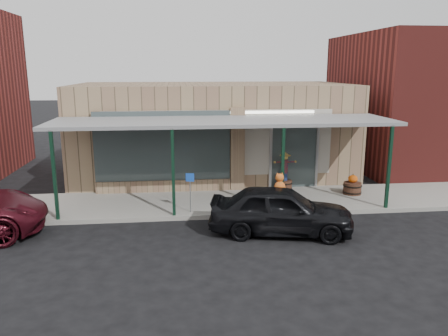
{
  "coord_description": "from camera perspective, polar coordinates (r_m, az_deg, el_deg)",
  "views": [
    {
      "loc": [
        -1.66,
        -11.61,
        4.87
      ],
      "look_at": [
        -0.1,
        2.6,
        1.6
      ],
      "focal_mm": 35.0,
      "sensor_mm": 36.0,
      "label": 1
    }
  ],
  "objects": [
    {
      "name": "barrel_pumpkin",
      "position": [
        17.45,
        16.42,
        -2.37
      ],
      "size": [
        0.86,
        0.86,
        0.8
      ],
      "rotation": [
        0.0,
        0.0,
        0.34
      ],
      "color": "#552F22",
      "rests_on": "sidewalk"
    },
    {
      "name": "parked_sedan",
      "position": [
        13.23,
        7.44,
        -5.45
      ],
      "size": [
        4.52,
        2.55,
        1.66
      ],
      "rotation": [
        0.0,
        0.0,
        1.36
      ],
      "color": "black",
      "rests_on": "ground"
    },
    {
      "name": "sidewalk",
      "position": [
        16.03,
        -0.03,
        -4.5
      ],
      "size": [
        40.0,
        3.2,
        0.15
      ],
      "primitive_type": "cube",
      "color": "gray",
      "rests_on": "ground"
    },
    {
      "name": "block_buildings_near",
      "position": [
        21.16,
        3.78,
        9.88
      ],
      "size": [
        61.0,
        8.0,
        8.0
      ],
      "color": "maroon",
      "rests_on": "ground"
    },
    {
      "name": "ground",
      "position": [
        12.7,
        1.76,
        -9.66
      ],
      "size": [
        120.0,
        120.0,
        0.0
      ],
      "primitive_type": "plane",
      "color": "black",
      "rests_on": "ground"
    },
    {
      "name": "barrel_scarecrow",
      "position": [
        17.42,
        7.93,
        -1.2
      ],
      "size": [
        0.89,
        0.76,
        1.52
      ],
      "rotation": [
        0.0,
        0.0,
        0.37
      ],
      "color": "#552F22",
      "rests_on": "sidewalk"
    },
    {
      "name": "awning",
      "position": [
        15.37,
        -0.02,
        5.95
      ],
      "size": [
        12.0,
        3.0,
        3.04
      ],
      "color": "gray",
      "rests_on": "ground"
    },
    {
      "name": "storefront",
      "position": [
        20.03,
        -1.46,
        4.92
      ],
      "size": [
        12.0,
        6.25,
        4.2
      ],
      "color": "#967C5C",
      "rests_on": "ground"
    },
    {
      "name": "handicap_sign",
      "position": [
        14.53,
        -4.45,
        -2.53
      ],
      "size": [
        0.27,
        0.08,
        1.34
      ],
      "rotation": [
        0.0,
        0.0,
        -0.24
      ],
      "color": "gray",
      "rests_on": "sidewalk"
    }
  ]
}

